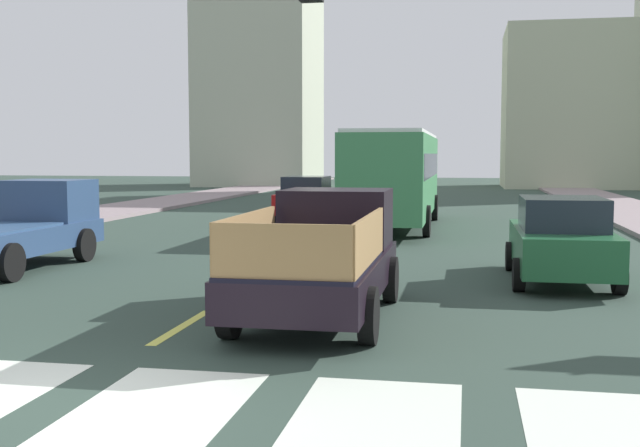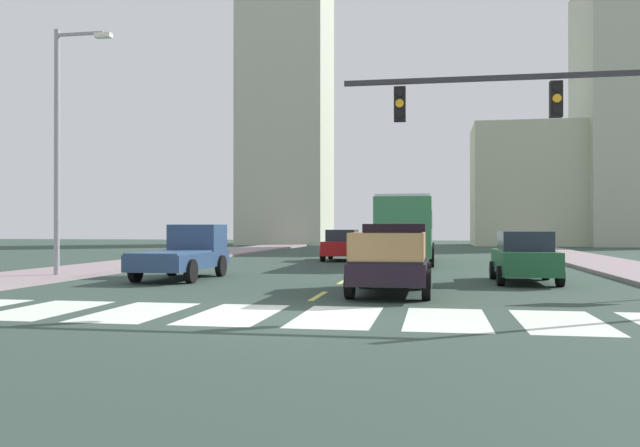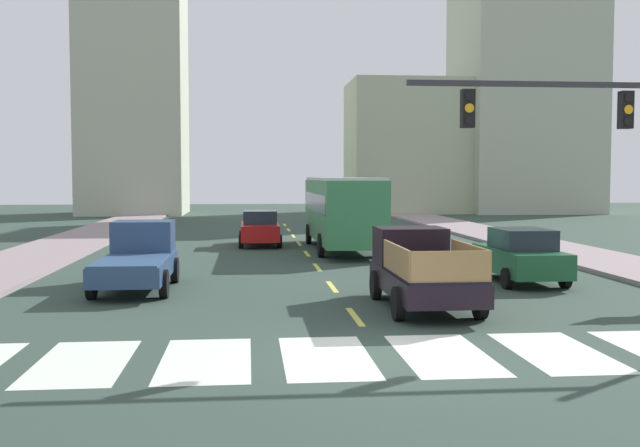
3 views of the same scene
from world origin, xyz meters
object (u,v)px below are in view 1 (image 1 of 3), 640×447
(pickup_stakebed, at_px, (324,256))
(city_bus, at_px, (396,172))
(sedan_near_left, at_px, (307,198))
(pickup_dark, at_px, (22,227))
(sedan_far, at_px, (561,240))

(pickup_stakebed, height_order, city_bus, city_bus)
(city_bus, xyz_separation_m, sedan_near_left, (-3.69, 2.58, -1.09))
(pickup_stakebed, xyz_separation_m, city_bus, (-0.19, 15.03, 1.02))
(pickup_stakebed, bearing_deg, city_bus, 87.89)
(city_bus, distance_m, sedan_near_left, 4.63)
(city_bus, relative_size, sedan_near_left, 2.45)
(pickup_dark, bearing_deg, pickup_stakebed, -24.91)
(pickup_dark, xyz_separation_m, city_bus, (7.56, 11.13, 1.03))
(pickup_stakebed, height_order, pickup_dark, same)
(pickup_stakebed, height_order, sedan_far, pickup_stakebed)
(city_bus, bearing_deg, pickup_dark, -122.38)
(pickup_dark, relative_size, city_bus, 0.48)
(pickup_stakebed, xyz_separation_m, pickup_dark, (-7.76, 3.90, -0.02))
(pickup_dark, relative_size, sedan_far, 1.18)
(pickup_dark, height_order, sedan_near_left, pickup_dark)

